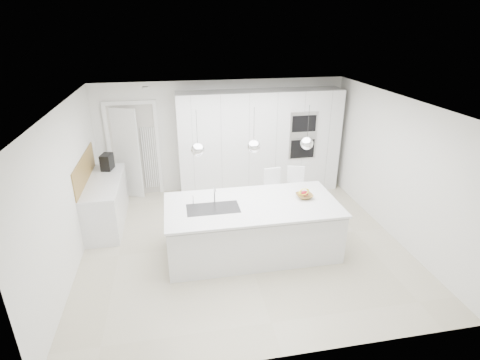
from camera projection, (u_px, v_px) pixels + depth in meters
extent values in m
plane|color=#BFB69B|center=(243.00, 243.00, 6.68)|extent=(5.50, 5.50, 0.00)
plane|color=silver|center=(222.00, 136.00, 8.45)|extent=(5.50, 0.00, 5.50)
plane|color=silver|center=(67.00, 192.00, 5.73)|extent=(0.00, 5.00, 5.00)
plane|color=white|center=(244.00, 103.00, 5.70)|extent=(5.50, 5.50, 0.00)
cube|color=silver|center=(260.00, 143.00, 8.36)|extent=(3.60, 0.60, 2.30)
cube|color=white|center=(122.00, 154.00, 8.11)|extent=(0.76, 0.38, 2.00)
cube|color=silver|center=(106.00, 203.00, 7.19)|extent=(0.60, 1.80, 0.86)
cube|color=white|center=(103.00, 182.00, 7.01)|extent=(0.62, 1.82, 0.04)
cube|color=olive|center=(84.00, 169.00, 6.86)|extent=(0.02, 1.80, 0.50)
cube|color=silver|center=(252.00, 230.00, 6.26)|extent=(2.80, 1.20, 0.86)
cube|color=white|center=(252.00, 205.00, 6.13)|extent=(2.84, 1.40, 0.04)
cylinder|color=white|center=(214.00, 194.00, 6.10)|extent=(0.02, 0.02, 0.30)
sphere|color=white|center=(198.00, 150.00, 5.54)|extent=(0.20, 0.20, 0.20)
sphere|color=white|center=(254.00, 146.00, 5.68)|extent=(0.20, 0.20, 0.20)
sphere|color=white|center=(307.00, 143.00, 5.83)|extent=(0.20, 0.20, 0.20)
imported|color=olive|center=(304.00, 196.00, 6.31)|extent=(0.29, 0.29, 0.07)
cube|color=black|center=(107.00, 162.00, 7.48)|extent=(0.25, 0.33, 0.32)
sphere|color=#B01424|center=(304.00, 193.00, 6.32)|extent=(0.09, 0.09, 0.09)
sphere|color=#B01424|center=(306.00, 193.00, 6.33)|extent=(0.07, 0.07, 0.07)
sphere|color=#B01424|center=(305.00, 193.00, 6.33)|extent=(0.07, 0.07, 0.07)
torus|color=yellow|center=(304.00, 192.00, 6.26)|extent=(0.24, 0.18, 0.22)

